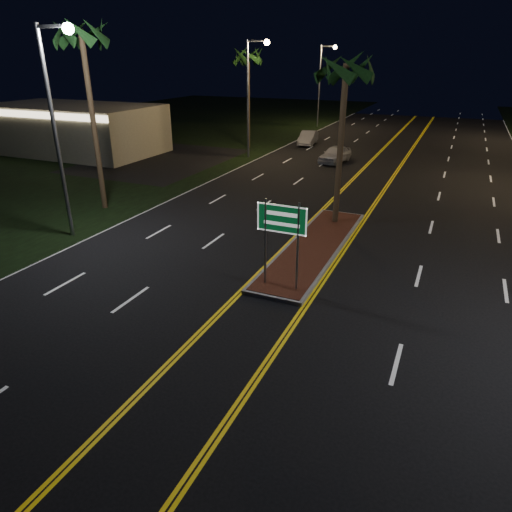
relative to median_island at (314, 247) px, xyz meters
The scene contains 13 objects.
ground 7.00m from the median_island, 90.00° to the right, with size 120.00×120.00×0.00m, color black.
grass_left 34.99m from the median_island, 149.04° to the left, with size 40.00×110.00×0.01m, color black.
median_island is the anchor object (origin of this frame).
highway_sign 4.80m from the median_island, 90.00° to the right, with size 1.80×0.08×3.20m.
commercial_building 29.13m from the median_island, 153.45° to the left, with size 15.00×8.12×4.00m.
streetlight_left_near 12.36m from the median_island, 164.22° to the right, with size 1.91×0.44×9.00m.
streetlight_left_mid 20.80m from the median_island, 121.98° to the left, with size 1.91×0.44×9.00m.
streetlight_left_far 38.89m from the median_island, 106.00° to the left, with size 1.91×0.44×9.00m.
palm_median 8.00m from the median_island, 90.00° to the left, with size 2.40×2.40×8.30m.
palm_left_near 15.20m from the median_island, behind, with size 2.40×2.40×9.80m.
palm_left_far 25.76m from the median_island, 121.36° to the left, with size 2.40×2.40×8.80m.
car_near 18.31m from the median_island, 102.02° to the left, with size 1.95×4.55×1.52m, color #BABCC1.
car_far 26.09m from the median_island, 108.43° to the left, with size 1.91×4.45×1.48m, color #ACADB6.
Camera 1 is at (5.11, -11.00, 7.75)m, focal length 32.00 mm.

